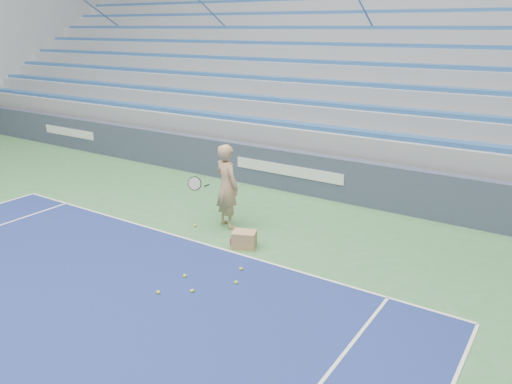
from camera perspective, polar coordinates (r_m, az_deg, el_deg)
sponsor_barrier at (r=13.28m, az=3.97°, el=2.44°), size 30.00×0.32×1.10m
bleachers at (r=18.07m, az=13.29°, el=12.10°), size 31.00×9.15×7.30m
tennis_player at (r=10.74m, az=-3.37°, el=0.66°), size 1.00×0.94×1.85m
ball_box at (r=9.94m, az=-1.34°, el=-5.46°), size 0.55×0.50×0.34m
tennis_ball_0 at (r=11.07m, az=-6.98°, el=-3.82°), size 0.07×0.07×0.07m
tennis_ball_1 at (r=8.96m, az=-8.15°, el=-9.47°), size 0.07×0.07×0.07m
tennis_ball_2 at (r=8.52m, az=-11.13°, el=-11.20°), size 0.07×0.07×0.07m
tennis_ball_3 at (r=8.67m, az=-2.27°, el=-10.30°), size 0.07×0.07×0.07m
tennis_ball_4 at (r=8.48m, az=-7.30°, el=-11.15°), size 0.07×0.07×0.07m
tennis_ball_5 at (r=9.11m, az=-1.71°, el=-8.78°), size 0.07×0.07×0.07m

